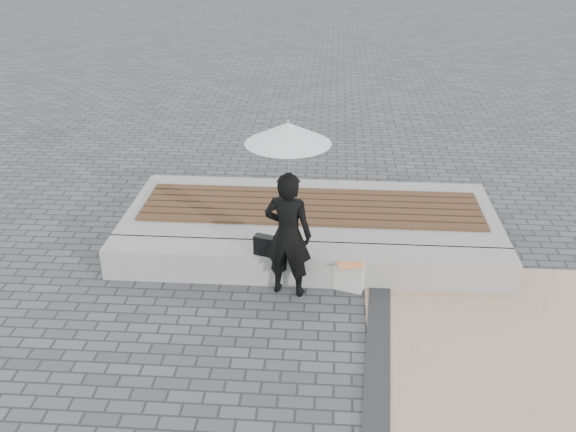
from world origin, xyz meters
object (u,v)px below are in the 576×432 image
object	(u,v)px
handbag	(268,246)
canvas_tote	(349,276)
seating_ledge	(307,264)
woman	(288,235)
parasol	(288,133)

from	to	relation	value
handbag	canvas_tote	world-z (taller)	handbag
seating_ledge	woman	size ratio (longest dim) A/B	3.27
canvas_tote	woman	bearing A→B (deg)	-154.58
woman	canvas_tote	bearing A→B (deg)	-158.91
seating_ledge	parasol	world-z (taller)	parasol
woman	handbag	world-z (taller)	woman
seating_ledge	handbag	size ratio (longest dim) A/B	14.61
woman	parasol	bearing A→B (deg)	-0.00
parasol	seating_ledge	bearing A→B (deg)	56.45
parasol	handbag	xyz separation A→B (m)	(-0.24, 0.16, -1.46)
parasol	handbag	world-z (taller)	parasol
seating_ledge	parasol	xyz separation A→B (m)	(-0.21, -0.32, 1.78)
seating_ledge	woman	distance (m)	0.68
parasol	canvas_tote	distance (m)	1.94
seating_ledge	woman	world-z (taller)	woman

